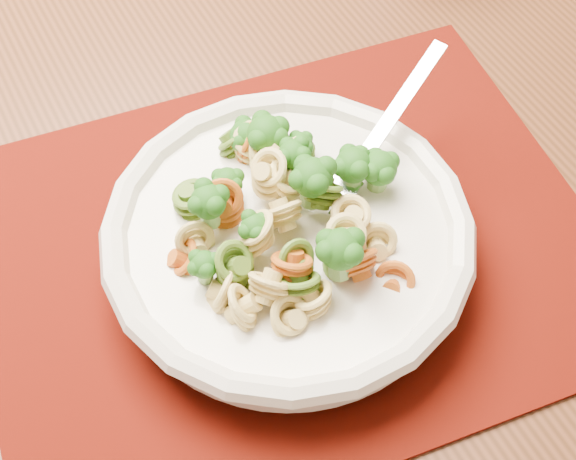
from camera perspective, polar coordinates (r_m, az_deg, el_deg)
dining_table at (r=0.73m, az=-0.86°, el=1.00°), size 1.62×1.17×0.76m
placemat at (r=0.60m, az=0.08°, el=-1.30°), size 0.53×0.47×0.00m
pasta_bowl at (r=0.57m, az=0.00°, el=-0.57°), size 0.26×0.26×0.05m
pasta_broccoli_heap at (r=0.55m, az=0.00°, el=0.35°), size 0.22×0.22×0.06m
fork at (r=0.57m, az=3.78°, el=2.81°), size 0.18×0.07×0.08m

